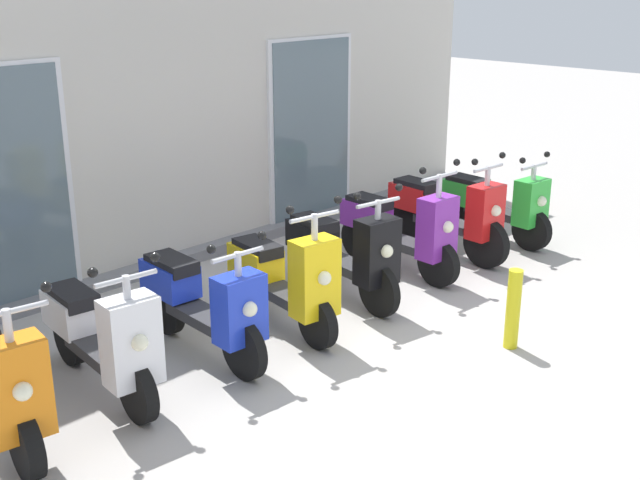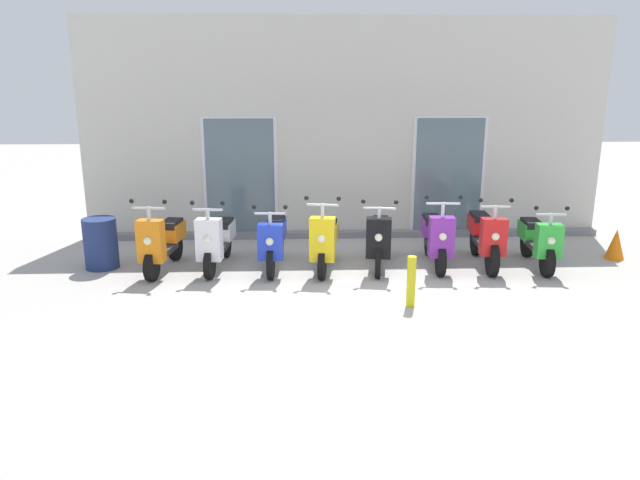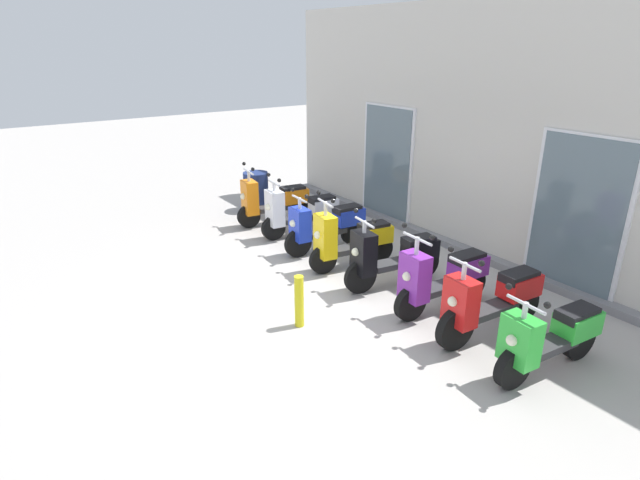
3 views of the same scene
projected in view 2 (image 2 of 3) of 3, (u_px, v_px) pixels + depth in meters
The scene contains 13 objects.
ground_plane at pixel (360, 288), 8.92m from camera, with size 40.00×40.00×0.00m, color #A8A39E.
storefront_facade at pixel (345, 133), 11.44m from camera, with size 9.83×0.50×4.08m.
scooter_orange at pixel (162, 241), 9.60m from camera, with size 0.61×1.54×1.25m.
scooter_white at pixel (217, 240), 9.73m from camera, with size 0.55×1.61×1.21m.
scooter_blue at pixel (274, 239), 9.72m from camera, with size 0.54×1.62×1.15m.
scooter_yellow at pixel (325, 240), 9.64m from camera, with size 0.60×1.50×1.29m.
scooter_black at pixel (379, 238), 9.78m from camera, with size 0.62×1.63×1.22m.
scooter_purple at pixel (436, 237), 9.85m from camera, with size 0.58×1.59×1.27m.
scooter_red at pixel (485, 237), 9.88m from camera, with size 0.53×1.70×1.23m.
scooter_green at pixel (538, 240), 9.84m from camera, with size 0.53×1.57×1.11m.
curb_bollard at pixel (411, 281), 8.13m from camera, with size 0.12×0.12×0.70m, color yellow.
traffic_cone at pixel (616, 244), 10.28m from camera, with size 0.32×0.32×0.52m, color orange.
trash_bin at pixel (101, 243), 9.76m from camera, with size 0.53×0.53×0.82m, color navy.
Camera 2 is at (-0.94, -8.39, 3.01)m, focal length 34.03 mm.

